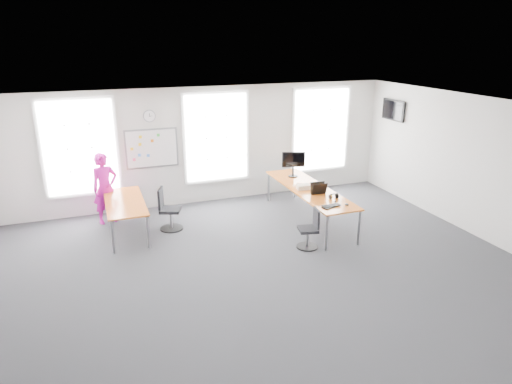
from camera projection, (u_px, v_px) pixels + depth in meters
name	position (u px, v px, depth m)	size (l,w,h in m)	color
floor	(260.00, 268.00, 8.64)	(10.00, 10.00, 0.00)	#25252A
ceiling	(260.00, 109.00, 7.67)	(10.00, 10.00, 0.00)	white
wall_back	(205.00, 146.00, 11.70)	(10.00, 10.00, 0.00)	silver
wall_front	(399.00, 315.00, 4.60)	(10.00, 10.00, 0.00)	silver
wall_right	(477.00, 167.00, 9.79)	(10.00, 10.00, 0.00)	silver
window_left	(80.00, 148.00, 10.63)	(1.60, 0.06, 2.20)	silver
window_mid	(216.00, 138.00, 11.71)	(1.60, 0.06, 2.20)	silver
window_right	(320.00, 130.00, 12.69)	(1.60, 0.06, 2.20)	silver
desk_right	(309.00, 190.00, 10.67)	(0.88, 3.31, 0.80)	#DA5D2B
desk_left	(125.00, 204.00, 9.99)	(0.82, 2.05, 0.75)	#DA5D2B
chair_right	(310.00, 231.00, 9.39)	(0.45, 0.45, 0.84)	black
chair_left	(168.00, 211.00, 10.27)	(0.56, 0.56, 0.97)	black
person	(105.00, 188.00, 10.54)	(0.61, 0.40, 1.67)	#D614A2
whiteboard	(152.00, 148.00, 11.22)	(1.20, 0.03, 0.90)	white
wall_clock	(149.00, 116.00, 10.96)	(0.30, 0.30, 0.04)	gray
tv	(393.00, 110.00, 12.17)	(0.06, 0.90, 0.55)	black
keyboard	(331.00, 206.00, 9.49)	(0.43, 0.15, 0.02)	black
mouse	(347.00, 205.00, 9.55)	(0.07, 0.11, 0.04)	black
lens_cap	(335.00, 201.00, 9.80)	(0.06, 0.06, 0.01)	black
headphones	(333.00, 196.00, 9.94)	(0.20, 0.11, 0.12)	black
laptop_sleeve	(319.00, 189.00, 10.19)	(0.35, 0.21, 0.28)	black
paper_stack	(303.00, 187.00, 10.57)	(0.30, 0.23, 0.10)	beige
monitor	(294.00, 162.00, 11.39)	(0.56, 0.24, 0.64)	black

